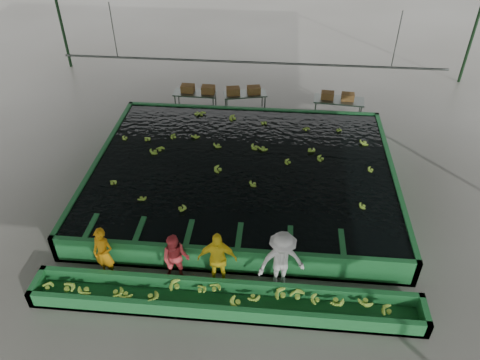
# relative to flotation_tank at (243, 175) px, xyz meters

# --- Properties ---
(ground) EXTENTS (80.00, 80.00, 0.00)m
(ground) POSITION_rel_flotation_tank_xyz_m (0.00, -1.50, -0.45)
(ground) COLOR #65645B
(ground) RESTS_ON ground
(shed_roof) EXTENTS (20.00, 22.00, 0.04)m
(shed_roof) POSITION_rel_flotation_tank_xyz_m (0.00, -1.50, 4.55)
(shed_roof) COLOR gray
(shed_roof) RESTS_ON shed_posts
(shed_posts) EXTENTS (20.00, 22.00, 5.00)m
(shed_posts) POSITION_rel_flotation_tank_xyz_m (0.00, -1.50, 2.05)
(shed_posts) COLOR black
(shed_posts) RESTS_ON ground
(flotation_tank) EXTENTS (10.00, 8.00, 0.90)m
(flotation_tank) POSITION_rel_flotation_tank_xyz_m (0.00, 0.00, 0.00)
(flotation_tank) COLOR #1C652E
(flotation_tank) RESTS_ON ground
(tank_water) EXTENTS (9.70, 7.70, 0.00)m
(tank_water) POSITION_rel_flotation_tank_xyz_m (0.00, -0.00, 0.40)
(tank_water) COLOR black
(tank_water) RESTS_ON flotation_tank
(sorting_trough) EXTENTS (10.00, 1.00, 0.50)m
(sorting_trough) POSITION_rel_flotation_tank_xyz_m (0.00, -5.10, -0.20)
(sorting_trough) COLOR #1C652E
(sorting_trough) RESTS_ON ground
(cableway_rail) EXTENTS (0.08, 0.08, 14.00)m
(cableway_rail) POSITION_rel_flotation_tank_xyz_m (0.00, 3.50, 2.55)
(cableway_rail) COLOR #59605B
(cableway_rail) RESTS_ON shed_roof
(rail_hanger_left) EXTENTS (0.04, 0.04, 2.00)m
(rail_hanger_left) POSITION_rel_flotation_tank_xyz_m (-5.00, 3.50, 3.55)
(rail_hanger_left) COLOR #59605B
(rail_hanger_left) RESTS_ON shed_roof
(rail_hanger_right) EXTENTS (0.04, 0.04, 2.00)m
(rail_hanger_right) POSITION_rel_flotation_tank_xyz_m (5.00, 3.50, 3.55)
(rail_hanger_right) COLOR #59605B
(rail_hanger_right) RESTS_ON shed_roof
(worker_a) EXTENTS (0.66, 0.51, 1.62)m
(worker_a) POSITION_rel_flotation_tank_xyz_m (-3.33, -4.30, 0.36)
(worker_a) COLOR #CB7F0A
(worker_a) RESTS_ON ground
(worker_b) EXTENTS (0.78, 0.62, 1.56)m
(worker_b) POSITION_rel_flotation_tank_xyz_m (-1.39, -4.30, 0.33)
(worker_b) COLOR #CE383E
(worker_b) RESTS_ON ground
(worker_c) EXTENTS (1.06, 0.50, 1.76)m
(worker_c) POSITION_rel_flotation_tank_xyz_m (-0.29, -4.30, 0.43)
(worker_c) COLOR yellow
(worker_c) RESTS_ON ground
(worker_d) EXTENTS (1.37, 1.01, 1.90)m
(worker_d) POSITION_rel_flotation_tank_xyz_m (1.38, -4.30, 0.50)
(worker_d) COLOR beige
(worker_d) RESTS_ON ground
(packing_table_left) EXTENTS (1.84, 0.77, 0.83)m
(packing_table_left) POSITION_rel_flotation_tank_xyz_m (-2.50, 5.20, -0.04)
(packing_table_left) COLOR #59605B
(packing_table_left) RESTS_ON ground
(packing_table_mid) EXTENTS (1.92, 1.11, 0.82)m
(packing_table_mid) POSITION_rel_flotation_tank_xyz_m (-0.38, 5.32, -0.04)
(packing_table_mid) COLOR #59605B
(packing_table_mid) RESTS_ON ground
(packing_table_right) EXTENTS (2.10, 1.01, 0.93)m
(packing_table_right) POSITION_rel_flotation_tank_xyz_m (3.53, 4.93, 0.01)
(packing_table_right) COLOR #59605B
(packing_table_right) RESTS_ON ground
(box_stack_left) EXTENTS (1.45, 0.44, 0.31)m
(box_stack_left) POSITION_rel_flotation_tank_xyz_m (-2.37, 5.24, 0.38)
(box_stack_left) COLOR brown
(box_stack_left) RESTS_ON packing_table_left
(box_stack_mid) EXTENTS (1.48, 0.68, 0.31)m
(box_stack_mid) POSITION_rel_flotation_tank_xyz_m (-0.44, 5.30, 0.37)
(box_stack_mid) COLOR brown
(box_stack_mid) RESTS_ON packing_table_mid
(box_stack_right) EXTENTS (1.36, 0.47, 0.29)m
(box_stack_right) POSITION_rel_flotation_tank_xyz_m (3.46, 4.96, 0.48)
(box_stack_right) COLOR brown
(box_stack_right) RESTS_ON packing_table_right
(floating_bananas) EXTENTS (8.25, 5.62, 0.11)m
(floating_bananas) POSITION_rel_flotation_tank_xyz_m (0.00, 0.80, 0.40)
(floating_bananas) COLOR #8AB933
(floating_bananas) RESTS_ON tank_water
(trough_bananas) EXTENTS (8.90, 0.59, 0.12)m
(trough_bananas) POSITION_rel_flotation_tank_xyz_m (0.00, -5.10, -0.05)
(trough_bananas) COLOR #8AB933
(trough_bananas) RESTS_ON sorting_trough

